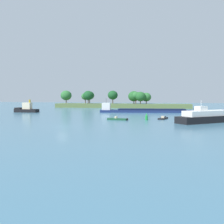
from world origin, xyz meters
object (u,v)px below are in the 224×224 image
Objects in this scene: tugboat at (26,109)px; channel_buoy_green at (147,117)px; cargo_barge at (145,110)px; channel_buoy_red at (189,114)px; white_riverboat at (207,117)px; fishing_skiff at (163,118)px; small_motorboat at (117,119)px.

tugboat reaches higher than channel_buoy_green.
cargo_barge reaches higher than channel_buoy_red.
channel_buoy_green is at bearing -84.79° from cargo_barge.
white_riverboat is 40.58m from cargo_barge.
fishing_skiff is 29.67m from cargo_barge.
channel_buoy_red is (-2.62, 17.48, -0.57)m from white_riverboat.
cargo_barge is at bearing 95.21° from channel_buoy_green.
channel_buoy_green reaches higher than fishing_skiff.
white_riverboat is (10.62, -7.64, 1.18)m from fishing_skiff.
channel_buoy_green is at bearing -26.03° from tugboat.
white_riverboat reaches higher than tugboat.
fishing_skiff is 0.60× the size of tugboat.
fishing_skiff is 6.04m from channel_buoy_green.
channel_buoy_green is (-4.35, -4.15, 0.61)m from fishing_skiff.
fishing_skiff is at bearing 24.31° from small_motorboat.
tugboat is at bearing 159.62° from fishing_skiff.
tugboat is at bearing 153.97° from channel_buoy_green.
channel_buoy_red reaches higher than fishing_skiff.
white_riverboat is 8.35× the size of channel_buoy_red.
small_motorboat is at bearing -142.68° from channel_buoy_red.
cargo_barge is 19.81× the size of channel_buoy_red.
small_motorboat is 3.08× the size of channel_buoy_red.
white_riverboat reaches higher than small_motorboat.
small_motorboat is 25.22m from channel_buoy_red.
channel_buoy_red is at bearing 48.58° from channel_buoy_green.
fishing_skiff is 0.15× the size of cargo_barge.
white_riverboat is at bearing -35.74° from fishing_skiff.
channel_buoy_red is 1.00× the size of channel_buoy_green.
fishing_skiff is 0.97× the size of small_motorboat.
cargo_barge is at bearing 104.34° from fishing_skiff.
white_riverboat reaches higher than channel_buoy_red.
cargo_barge reaches higher than small_motorboat.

